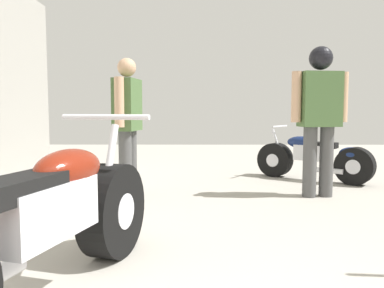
{
  "coord_description": "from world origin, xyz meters",
  "views": [
    {
      "loc": [
        -0.19,
        -0.28,
        1.04
      ],
      "look_at": [
        -0.21,
        3.23,
        0.73
      ],
      "focal_mm": 36.6,
      "sensor_mm": 36.0,
      "label": 1
    }
  ],
  "objects_px": {
    "motorcycle_black_naked": "(315,158)",
    "mechanic_with_helmet": "(320,108)",
    "motorcycle_maroon_cruiser": "(39,230)",
    "mechanic_in_blue": "(127,119)"
  },
  "relations": [
    {
      "from": "mechanic_in_blue",
      "to": "mechanic_with_helmet",
      "type": "xyz_separation_m",
      "value": [
        2.28,
        0.01,
        0.14
      ]
    },
    {
      "from": "motorcycle_black_naked",
      "to": "mechanic_with_helmet",
      "type": "height_order",
      "value": "mechanic_with_helmet"
    },
    {
      "from": "motorcycle_maroon_cruiser",
      "to": "mechanic_with_helmet",
      "type": "xyz_separation_m",
      "value": [
        2.28,
        2.71,
        0.64
      ]
    },
    {
      "from": "mechanic_with_helmet",
      "to": "motorcycle_black_naked",
      "type": "bearing_deg",
      "value": 74.81
    },
    {
      "from": "motorcycle_maroon_cruiser",
      "to": "motorcycle_black_naked",
      "type": "distance_m",
      "value": 4.57
    },
    {
      "from": "motorcycle_maroon_cruiser",
      "to": "motorcycle_black_naked",
      "type": "bearing_deg",
      "value": 55.83
    },
    {
      "from": "mechanic_in_blue",
      "to": "mechanic_with_helmet",
      "type": "bearing_deg",
      "value": 0.24
    },
    {
      "from": "mechanic_in_blue",
      "to": "motorcycle_maroon_cruiser",
      "type": "bearing_deg",
      "value": -89.95
    },
    {
      "from": "motorcycle_black_naked",
      "to": "mechanic_in_blue",
      "type": "xyz_separation_m",
      "value": [
        -2.57,
        -1.09,
        0.6
      ]
    },
    {
      "from": "motorcycle_black_naked",
      "to": "mechanic_with_helmet",
      "type": "relative_size",
      "value": 0.84
    }
  ]
}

